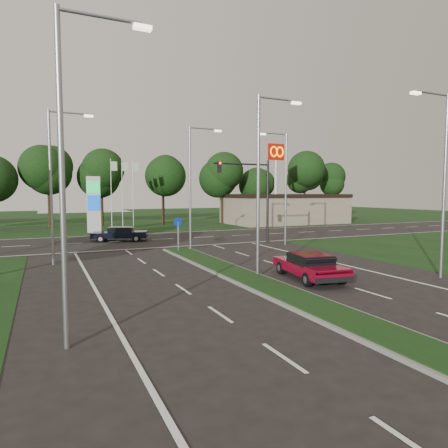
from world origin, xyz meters
name	(u,v)px	position (x,y,z in m)	size (l,w,h in m)	color
ground	(320,310)	(0.00, 0.00, 0.00)	(160.00, 160.00, 0.00)	black
verge_far	(104,219)	(0.00, 55.00, 0.00)	(160.00, 50.00, 0.02)	black
cross_road	(152,240)	(0.00, 24.00, 0.00)	(160.00, 12.00, 0.02)	black
median_kerb	(264,285)	(0.00, 4.00, 0.06)	(2.00, 26.00, 0.12)	slate
commercial_building	(285,209)	(22.00, 36.00, 2.00)	(16.00, 9.00, 4.00)	gray
streetlight_median_near	(262,176)	(1.00, 6.00, 5.08)	(2.53, 0.22, 9.00)	gray
streetlight_median_far	(193,181)	(1.00, 16.00, 5.08)	(2.53, 0.22, 9.00)	gray
streetlight_left_near	(70,160)	(-8.30, 0.00, 5.08)	(2.53, 0.22, 9.00)	gray
streetlight_left_far	(54,178)	(-8.30, 14.00, 5.08)	(2.53, 0.22, 9.00)	gray
streetlight_right_far	(284,182)	(8.80, 16.00, 5.08)	(2.53, 0.22, 9.00)	gray
streetlight_right_near	(442,175)	(8.80, 2.00, 5.08)	(2.53, 0.22, 9.00)	gray
traffic_signal	(254,188)	(7.19, 18.00, 4.65)	(5.10, 0.42, 7.00)	black
median_signs	(178,227)	(0.00, 16.40, 1.71)	(1.16, 1.76, 2.38)	gray
gas_pylon	(96,203)	(-3.79, 33.05, 3.20)	(5.80, 1.26, 8.00)	silver
mcdonalds_sign	(276,163)	(18.00, 31.97, 7.99)	(2.20, 0.47, 10.40)	silver
treeline_far	(120,172)	(0.10, 39.93, 6.83)	(6.00, 6.00, 9.90)	black
red_sedan	(310,265)	(2.83, 4.44, 0.68)	(2.60, 4.87, 1.27)	maroon
navy_sedan	(120,234)	(-2.86, 24.02, 0.68)	(4.99, 3.22, 1.27)	black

